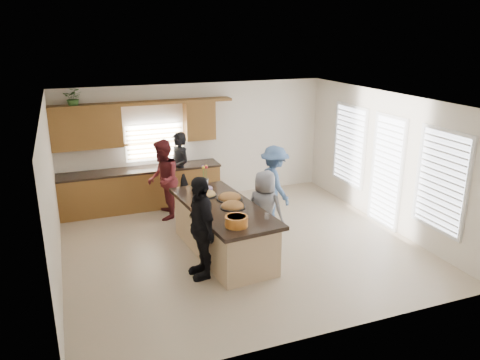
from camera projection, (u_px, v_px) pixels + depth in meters
name	position (u px, v px, depth m)	size (l,w,h in m)	color
floor	(240.00, 245.00, 9.06)	(6.50, 6.50, 0.00)	tan
room_shell	(240.00, 150.00, 8.48)	(6.52, 6.02, 2.81)	silver
back_cabinetry	(138.00, 170.00, 10.72)	(4.08, 0.66, 2.46)	brown
right_wall_glazing	(388.00, 164.00, 9.62)	(0.06, 4.00, 2.25)	white
island	(223.00, 231.00, 8.62)	(1.41, 2.80, 0.95)	tan
platter_front	(233.00, 206.00, 8.35)	(0.46, 0.46, 0.18)	black
platter_mid	(229.00, 198.00, 8.76)	(0.48, 0.48, 0.19)	black
platter_back	(206.00, 194.00, 8.95)	(0.40, 0.40, 0.16)	black
salad_bowl	(236.00, 221.00, 7.55)	(0.37, 0.37, 0.17)	orange
clear_cup	(267.00, 216.00, 7.83)	(0.08, 0.08, 0.11)	white
plate_stack	(206.00, 189.00, 9.26)	(0.25, 0.25, 0.06)	#A182BD
flower_vase	(205.00, 175.00, 9.53)	(0.14, 0.14, 0.41)	silver
potted_plant	(74.00, 98.00, 9.86)	(0.38, 0.33, 0.43)	#3D692A
woman_left_back	(180.00, 169.00, 10.89)	(0.64, 0.42, 1.76)	black
woman_left_mid	(163.00, 180.00, 10.14)	(0.86, 0.67, 1.76)	#5B1B1F
woman_left_front	(201.00, 227.00, 7.70)	(1.03, 0.43, 1.76)	black
woman_right_back	(274.00, 184.00, 10.00)	(1.08, 0.62, 1.67)	#3E5B88
woman_right_front	(265.00, 210.00, 8.77)	(0.75, 0.49, 1.53)	slate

